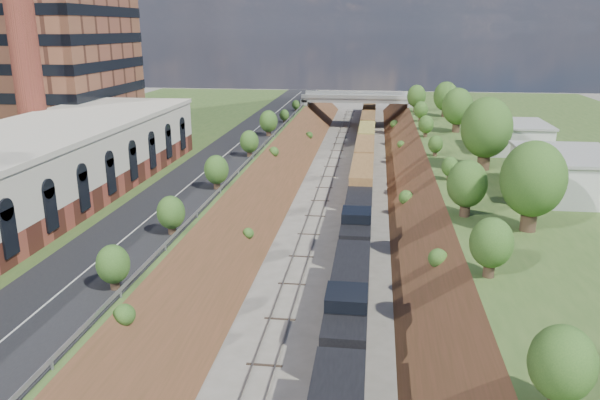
{
  "coord_description": "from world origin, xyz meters",
  "views": [
    {
      "loc": [
        4.07,
        -8.14,
        21.33
      ],
      "look_at": [
        -2.58,
        43.12,
        6.0
      ],
      "focal_mm": 35.0,
      "sensor_mm": 36.0,
      "label": 1
    }
  ],
  "objects": [
    {
      "name": "rail_right_track",
      "position": [
        2.6,
        60.0,
        0.09
      ],
      "size": [
        1.58,
        180.0,
        0.18
      ],
      "primitive_type": "cube",
      "color": "gray",
      "rests_on": "ground"
    },
    {
      "name": "freight_train",
      "position": [
        2.6,
        80.06,
        2.47
      ],
      "size": [
        2.83,
        144.69,
        4.55
      ],
      "color": "black",
      "rests_on": "ground"
    },
    {
      "name": "white_building_near",
      "position": [
        23.5,
        52.0,
        7.0
      ],
      "size": [
        9.0,
        12.0,
        4.0
      ],
      "primitive_type": "cube",
      "color": "silver",
      "rests_on": "platform_right"
    },
    {
      "name": "tree_right_large",
      "position": [
        17.0,
        40.0,
        9.38
      ],
      "size": [
        5.25,
        5.25,
        7.61
      ],
      "color": "#473323",
      "rests_on": "platform_right"
    },
    {
      "name": "embankment_right",
      "position": [
        11.0,
        60.0,
        0.0
      ],
      "size": [
        10.0,
        180.0,
        10.0
      ],
      "primitive_type": "cube",
      "rotation": [
        0.0,
        0.79,
        0.0
      ],
      "color": "brown",
      "rests_on": "ground"
    },
    {
      "name": "commercial_building",
      "position": [
        -28.0,
        38.0,
        8.51
      ],
      "size": [
        14.3,
        62.3,
        7.0
      ],
      "color": "brown",
      "rests_on": "platform_left"
    },
    {
      "name": "embankment_left",
      "position": [
        -11.0,
        60.0,
        0.0
      ],
      "size": [
        10.0,
        180.0,
        10.0
      ],
      "primitive_type": "cube",
      "rotation": [
        0.0,
        0.79,
        0.0
      ],
      "color": "brown",
      "rests_on": "ground"
    },
    {
      "name": "guardrail",
      "position": [
        -11.4,
        59.8,
        5.55
      ],
      "size": [
        0.1,
        171.0,
        0.7
      ],
      "color": "#99999E",
      "rests_on": "platform_left"
    },
    {
      "name": "rail_left_track",
      "position": [
        -2.6,
        60.0,
        0.09
      ],
      "size": [
        1.58,
        180.0,
        0.18
      ],
      "primitive_type": "cube",
      "color": "gray",
      "rests_on": "ground"
    },
    {
      "name": "overpass",
      "position": [
        0.0,
        122.0,
        4.92
      ],
      "size": [
        24.5,
        8.3,
        7.4
      ],
      "color": "gray",
      "rests_on": "ground"
    },
    {
      "name": "platform_left",
      "position": [
        -33.0,
        60.0,
        2.5
      ],
      "size": [
        44.0,
        180.0,
        5.0
      ],
      "primitive_type": "cube",
      "color": "#385422",
      "rests_on": "ground"
    },
    {
      "name": "road",
      "position": [
        -15.5,
        60.0,
        5.05
      ],
      "size": [
        8.0,
        180.0,
        0.1
      ],
      "primitive_type": "cube",
      "color": "black",
      "rests_on": "platform_left"
    },
    {
      "name": "tree_left_crest",
      "position": [
        -11.8,
        20.0,
        7.04
      ],
      "size": [
        2.45,
        2.45,
        3.55
      ],
      "color": "#473323",
      "rests_on": "platform_left"
    },
    {
      "name": "white_building_far",
      "position": [
        23.0,
        74.0,
        6.8
      ],
      "size": [
        8.0,
        10.0,
        3.6
      ],
      "primitive_type": "cube",
      "color": "silver",
      "rests_on": "platform_right"
    }
  ]
}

